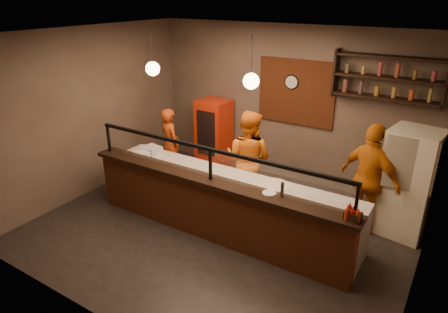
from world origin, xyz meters
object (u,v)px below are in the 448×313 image
Objects in this scene: wall_clock at (292,82)px; cook_mid at (248,160)px; pizza_dough at (274,185)px; pepper_mill at (282,189)px; cook_left at (170,143)px; condiment_caddy at (353,216)px; red_cooler at (214,134)px; cook_right at (370,179)px; fridge at (408,183)px.

cook_mid is at bearing -95.31° from wall_clock.
pepper_mill is (0.37, -0.54, 0.26)m from pizza_dough.
cook_left reaches higher than condiment_caddy.
red_cooler is at bearing 142.27° from pizza_dough.
cook_mid is at bearing -35.39° from red_cooler.
cook_right is at bearing -11.45° from red_cooler.
red_cooler is (-3.61, 0.87, -0.16)m from cook_right.
wall_clock is 0.16× the size of cook_right.
red_cooler is 3.64m from pepper_mill.
cook_mid is at bearing 150.06° from condiment_caddy.
fridge is at bearing 77.78° from condiment_caddy.
pepper_mill is (1.21, -1.20, 0.25)m from cook_mid.
cook_left is 0.83× the size of cook_mid.
condiment_caddy is at bearing -24.30° from pizza_dough.
condiment_caddy is at bearing -176.88° from cook_left.
cook_left is at bearing 160.50° from condiment_caddy.
cook_mid is 8.40× the size of pepper_mill.
cook_left is 4.10m from cook_right.
wall_clock is 2.56m from cook_right.
pepper_mill is (2.73, -2.37, 0.39)m from red_cooler.
pizza_dough is 2.32× the size of pepper_mill.
cook_right is at bearing -174.29° from cook_mid.
cook_left is 3.54m from pepper_mill.
condiment_caddy is (4.25, -1.50, 0.35)m from cook_left.
condiment_caddy is 0.90× the size of pepper_mill.
fridge is at bearing -153.17° from cook_left.
cook_mid is (2.01, -0.22, 0.16)m from cook_left.
cook_mid reaches higher than fridge.
pizza_dough is (0.69, -2.13, -1.19)m from wall_clock.
cook_right is at bearing -145.96° from fridge.
cook_right is 1.20× the size of red_cooler.
fridge reaches higher than condiment_caddy.
cook_right is at bearing 37.21° from pizza_dough.
cook_left is 2.98m from pizza_dough.
cook_left is 2.03m from cook_mid.
pizza_dough is at bearing 60.82° from cook_right.
wall_clock is 2.54m from pizza_dough.
cook_mid is at bearing 141.82° from pizza_dough.
wall_clock reaches higher than condiment_caddy.
pizza_dough is at bearing 124.62° from pepper_mill.
cook_mid reaches higher than condiment_caddy.
condiment_caddy is at bearing 119.01° from cook_right.
fridge is (2.50, -0.92, -1.20)m from wall_clock.
cook_right is 1.04× the size of fridge.
fridge is 1.90m from condiment_caddy.
red_cooler is 2.98m from pizza_dough.
cook_mid is 9.33× the size of condiment_caddy.
red_cooler is at bearing -39.93° from cook_mid.
fridge reaches higher than pepper_mill.
cook_right reaches higher than cook_left.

